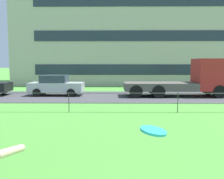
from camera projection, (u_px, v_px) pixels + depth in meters
name	position (u px, v px, depth m)	size (l,w,h in m)	color
street_strip	(121.00, 96.00, 18.46)	(80.00, 6.39, 0.01)	#424247
park_fence	(123.00, 99.00, 12.31)	(37.54, 0.04, 1.00)	#333833
frisbee	(153.00, 131.00, 2.51)	(0.36, 0.36, 0.07)	#2DB2C6
car_silver_far_right	(56.00, 85.00, 18.85)	(4.03, 1.87, 1.54)	#B7BABF
flatbed_truck_far_left	(189.00, 80.00, 18.39)	(7.32, 2.49, 2.75)	#B22323
apartment_building_background	(164.00, 24.00, 31.06)	(34.94, 10.56, 14.51)	beige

